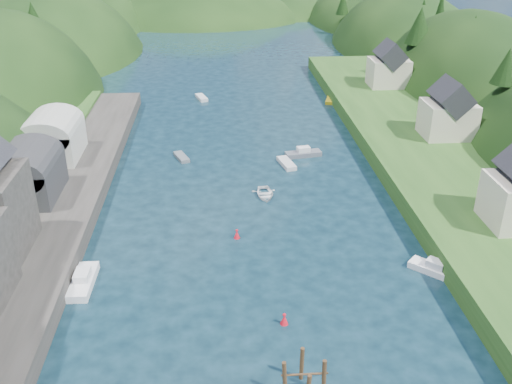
{
  "coord_description": "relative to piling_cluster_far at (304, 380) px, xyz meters",
  "views": [
    {
      "loc": [
        -3.94,
        -27.93,
        31.36
      ],
      "look_at": [
        0.0,
        28.0,
        4.0
      ],
      "focal_mm": 40.0,
      "sensor_mm": 36.0,
      "label": 1
    }
  ],
  "objects": [
    {
      "name": "ground",
      "position": [
        -1.7,
        47.4,
        -1.23
      ],
      "size": [
        600.0,
        600.0,
        0.0
      ],
      "primitive_type": "plane",
      "color": "black",
      "rests_on": "ground"
    },
    {
      "name": "piling_cluster_far",
      "position": [
        0.0,
        0.0,
        0.0
      ],
      "size": [
        3.41,
        3.16,
        3.6
      ],
      "color": "#382314",
      "rests_on": "ground"
    },
    {
      "name": "hillside_left",
      "position": [
        -46.7,
        72.4,
        -9.27
      ],
      "size": [
        44.0,
        245.56,
        52.0
      ],
      "color": "black",
      "rests_on": "ground"
    },
    {
      "name": "boat_sheds",
      "position": [
        -27.7,
        36.4,
        4.04
      ],
      "size": [
        7.0,
        21.0,
        7.5
      ],
      "color": "#2D2D30",
      "rests_on": "quay_left"
    },
    {
      "name": "channel_buoy_far",
      "position": [
        -3.97,
        22.43,
        -0.75
      ],
      "size": [
        0.7,
        0.7,
        1.1
      ],
      "color": "red",
      "rests_on": "ground"
    },
    {
      "name": "hill_trees",
      "position": [
        -1.03,
        62.58,
        9.77
      ],
      "size": [
        92.07,
        147.07,
        12.48
      ],
      "color": "black",
      "rests_on": "ground"
    },
    {
      "name": "quay_left",
      "position": [
        -25.7,
        17.4,
        -0.23
      ],
      "size": [
        12.0,
        110.0,
        2.0
      ],
      "primitive_type": "cube",
      "color": "#2D2B28",
      "rests_on": "ground"
    },
    {
      "name": "far_hills",
      "position": [
        -0.49,
        171.4,
        -12.03
      ],
      "size": [
        103.0,
        68.0,
        44.0
      ],
      "color": "black",
      "rests_on": "ground"
    },
    {
      "name": "moored_boats",
      "position": [
        -4.71,
        9.11,
        -0.59
      ],
      "size": [
        37.04,
        92.94,
        2.33
      ],
      "color": "#575E64",
      "rests_on": "ground"
    },
    {
      "name": "hillside_right",
      "position": [
        43.3,
        72.4,
        -8.65
      ],
      "size": [
        36.0,
        245.56,
        48.0
      ],
      "color": "black",
      "rests_on": "ground"
    },
    {
      "name": "terrace_right",
      "position": [
        23.3,
        37.4,
        -0.03
      ],
      "size": [
        16.0,
        120.0,
        2.4
      ],
      "primitive_type": "cube",
      "color": "#234719",
      "rests_on": "ground"
    },
    {
      "name": "right_bank_cottages",
      "position": [
        26.3,
        45.73,
        4.61
      ],
      "size": [
        9.0,
        59.24,
        8.41
      ],
      "color": "beige",
      "rests_on": "terrace_right"
    },
    {
      "name": "channel_buoy_near",
      "position": [
        -0.53,
        7.85,
        -0.75
      ],
      "size": [
        0.7,
        0.7,
        1.1
      ],
      "color": "red",
      "rests_on": "ground"
    }
  ]
}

